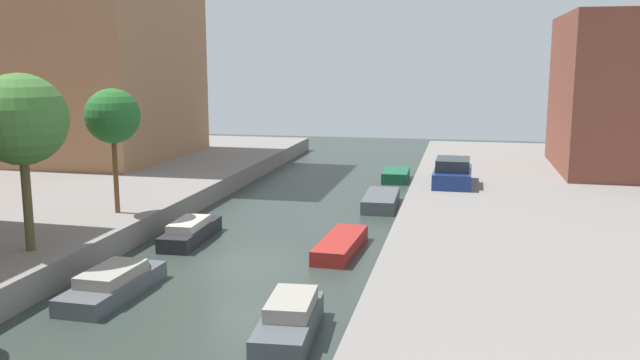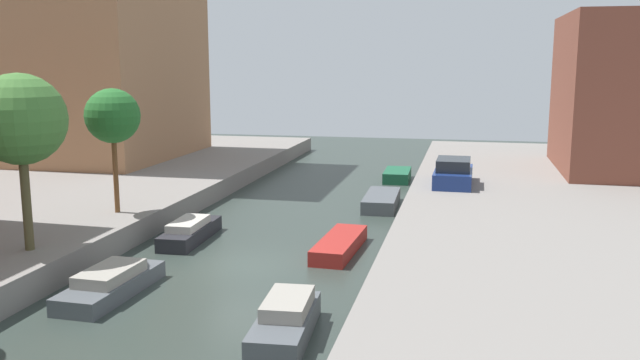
{
  "view_description": "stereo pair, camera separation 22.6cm",
  "coord_description": "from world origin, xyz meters",
  "px_view_note": "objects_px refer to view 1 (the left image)",
  "views": [
    {
      "loc": [
        7.55,
        -22.27,
        7.29
      ],
      "look_at": [
        1.17,
        7.61,
        1.88
      ],
      "focal_mm": 37.72,
      "sensor_mm": 36.0,
      "label": 1
    },
    {
      "loc": [
        7.77,
        -22.23,
        7.29
      ],
      "look_at": [
        1.17,
        7.61,
        1.88
      ],
      "focal_mm": 37.72,
      "sensor_mm": 36.0,
      "label": 2
    }
  ],
  "objects_px": {
    "moored_boat_right_3": "(341,245)",
    "moored_boat_left_3": "(191,232)",
    "parked_car": "(453,173)",
    "street_tree_3": "(113,117)",
    "moored_boat_right_2": "(289,321)",
    "moored_boat_right_5": "(396,175)",
    "apartment_tower_far": "(95,0)",
    "moored_boat_right_4": "(381,200)",
    "street_tree_2": "(21,120)",
    "moored_boat_left_2": "(113,284)"
  },
  "relations": [
    {
      "from": "moored_boat_right_3",
      "to": "moored_boat_left_3",
      "type": "bearing_deg",
      "value": 177.14
    },
    {
      "from": "parked_car",
      "to": "street_tree_3",
      "type": "bearing_deg",
      "value": -144.79
    },
    {
      "from": "moored_boat_right_2",
      "to": "moored_boat_right_5",
      "type": "height_order",
      "value": "moored_boat_right_2"
    },
    {
      "from": "apartment_tower_far",
      "to": "moored_boat_right_2",
      "type": "bearing_deg",
      "value": -51.5
    },
    {
      "from": "apartment_tower_far",
      "to": "moored_boat_right_5",
      "type": "height_order",
      "value": "apartment_tower_far"
    },
    {
      "from": "apartment_tower_far",
      "to": "moored_boat_right_4",
      "type": "xyz_separation_m",
      "value": [
        19.61,
        -7.31,
        -10.85
      ]
    },
    {
      "from": "moored_boat_right_2",
      "to": "parked_car",
      "type": "bearing_deg",
      "value": 78.02
    },
    {
      "from": "street_tree_3",
      "to": "moored_boat_right_3",
      "type": "distance_m",
      "value": 10.78
    },
    {
      "from": "parked_car",
      "to": "moored_boat_right_3",
      "type": "bearing_deg",
      "value": -111.7
    },
    {
      "from": "parked_car",
      "to": "moored_boat_right_4",
      "type": "xyz_separation_m",
      "value": [
        -3.5,
        -1.62,
        -1.25
      ]
    },
    {
      "from": "moored_boat_right_2",
      "to": "moored_boat_right_3",
      "type": "relative_size",
      "value": 0.87
    },
    {
      "from": "street_tree_3",
      "to": "moored_boat_left_3",
      "type": "relative_size",
      "value": 1.21
    },
    {
      "from": "street_tree_2",
      "to": "moored_boat_right_3",
      "type": "distance_m",
      "value": 12.19
    },
    {
      "from": "moored_boat_right_2",
      "to": "moored_boat_right_3",
      "type": "bearing_deg",
      "value": 90.83
    },
    {
      "from": "moored_boat_right_4",
      "to": "moored_boat_right_5",
      "type": "bearing_deg",
      "value": 90.17
    },
    {
      "from": "apartment_tower_far",
      "to": "moored_boat_right_5",
      "type": "distance_m",
      "value": 22.4
    },
    {
      "from": "apartment_tower_far",
      "to": "moored_boat_right_4",
      "type": "distance_m",
      "value": 23.57
    },
    {
      "from": "apartment_tower_far",
      "to": "street_tree_2",
      "type": "height_order",
      "value": "apartment_tower_far"
    },
    {
      "from": "street_tree_3",
      "to": "moored_boat_left_2",
      "type": "height_order",
      "value": "street_tree_3"
    },
    {
      "from": "moored_boat_left_3",
      "to": "street_tree_2",
      "type": "bearing_deg",
      "value": -120.24
    },
    {
      "from": "apartment_tower_far",
      "to": "moored_boat_left_2",
      "type": "bearing_deg",
      "value": -59.74
    },
    {
      "from": "apartment_tower_far",
      "to": "moored_boat_left_3",
      "type": "distance_m",
      "value": 22.79
    },
    {
      "from": "street_tree_2",
      "to": "moored_boat_left_3",
      "type": "bearing_deg",
      "value": 59.76
    },
    {
      "from": "street_tree_2",
      "to": "moored_boat_right_5",
      "type": "height_order",
      "value": "street_tree_2"
    },
    {
      "from": "parked_car",
      "to": "moored_boat_left_2",
      "type": "xyz_separation_m",
      "value": [
        -10.17,
        -16.51,
        -1.2
      ]
    },
    {
      "from": "street_tree_3",
      "to": "moored_boat_right_5",
      "type": "relative_size",
      "value": 1.53
    },
    {
      "from": "street_tree_2",
      "to": "moored_boat_right_3",
      "type": "height_order",
      "value": "street_tree_2"
    },
    {
      "from": "moored_boat_left_2",
      "to": "street_tree_2",
      "type": "bearing_deg",
      "value": 164.61
    },
    {
      "from": "moored_boat_right_3",
      "to": "moored_boat_right_4",
      "type": "height_order",
      "value": "moored_boat_right_4"
    },
    {
      "from": "moored_boat_right_4",
      "to": "moored_boat_right_5",
      "type": "relative_size",
      "value": 1.29
    },
    {
      "from": "moored_boat_right_5",
      "to": "moored_boat_left_3",
      "type": "bearing_deg",
      "value": -113.12
    },
    {
      "from": "street_tree_2",
      "to": "street_tree_3",
      "type": "height_order",
      "value": "street_tree_2"
    },
    {
      "from": "moored_boat_left_2",
      "to": "moored_boat_right_3",
      "type": "distance_m",
      "value": 8.84
    },
    {
      "from": "apartment_tower_far",
      "to": "street_tree_3",
      "type": "xyz_separation_m",
      "value": [
        9.41,
        -15.35,
        -6.13
      ]
    },
    {
      "from": "moored_boat_left_3",
      "to": "moored_boat_right_4",
      "type": "distance_m",
      "value": 10.7
    },
    {
      "from": "moored_boat_right_4",
      "to": "moored_boat_right_5",
      "type": "height_order",
      "value": "moored_boat_right_4"
    },
    {
      "from": "parked_car",
      "to": "moored_boat_right_4",
      "type": "distance_m",
      "value": 4.06
    },
    {
      "from": "parked_car",
      "to": "moored_boat_left_2",
      "type": "bearing_deg",
      "value": -121.63
    },
    {
      "from": "street_tree_2",
      "to": "parked_car",
      "type": "relative_size",
      "value": 1.36
    },
    {
      "from": "street_tree_3",
      "to": "moored_boat_right_2",
      "type": "height_order",
      "value": "street_tree_3"
    },
    {
      "from": "moored_boat_left_2",
      "to": "moored_boat_right_2",
      "type": "bearing_deg",
      "value": -17.28
    },
    {
      "from": "moored_boat_right_2",
      "to": "moored_boat_right_3",
      "type": "distance_m",
      "value": 8.31
    },
    {
      "from": "moored_boat_right_5",
      "to": "street_tree_3",
      "type": "bearing_deg",
      "value": -122.66
    },
    {
      "from": "moored_boat_left_3",
      "to": "moored_boat_right_5",
      "type": "distance_m",
      "value": 17.43
    },
    {
      "from": "street_tree_2",
      "to": "moored_boat_right_4",
      "type": "bearing_deg",
      "value": 53.77
    },
    {
      "from": "parked_car",
      "to": "moored_boat_right_5",
      "type": "relative_size",
      "value": 1.29
    },
    {
      "from": "apartment_tower_far",
      "to": "moored_boat_left_3",
      "type": "xyz_separation_m",
      "value": [
        12.74,
        -15.51,
        -10.79
      ]
    },
    {
      "from": "moored_boat_right_4",
      "to": "moored_boat_left_2",
      "type": "bearing_deg",
      "value": -114.12
    },
    {
      "from": "street_tree_2",
      "to": "moored_boat_right_5",
      "type": "xyz_separation_m",
      "value": [
        10.17,
        21.74,
        -5.07
      ]
    },
    {
      "from": "street_tree_2",
      "to": "moored_boat_right_5",
      "type": "bearing_deg",
      "value": 64.93
    }
  ]
}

